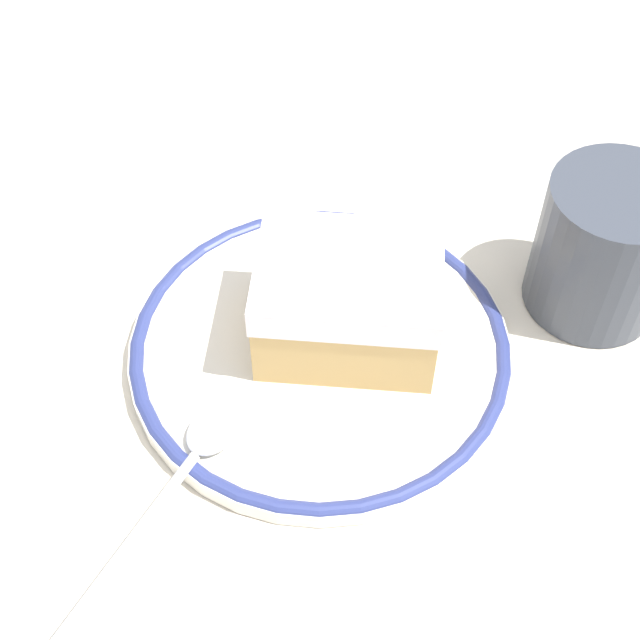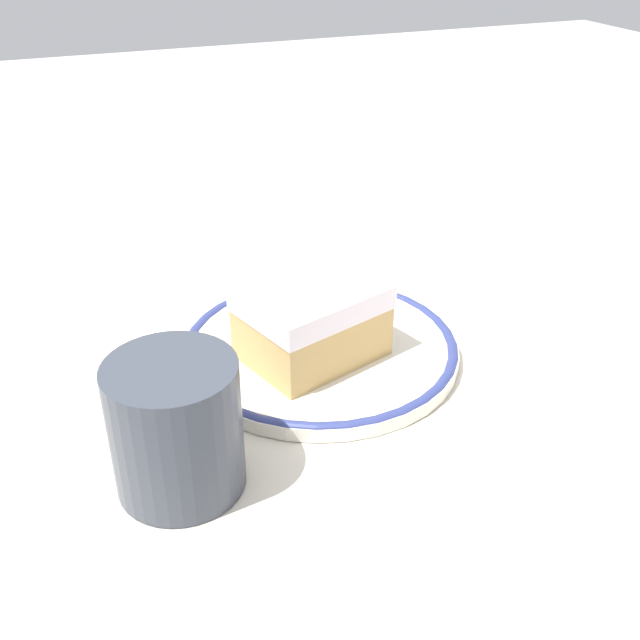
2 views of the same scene
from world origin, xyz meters
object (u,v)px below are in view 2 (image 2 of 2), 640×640
object	(u,v)px
cake_slice	(312,321)
napkin	(546,358)
plate	(320,348)
cup	(177,434)
spoon	(311,278)

from	to	relation	value
cake_slice	napkin	xyz separation A→B (m)	(-0.16, 0.05, -0.04)
plate	cup	size ratio (longest dim) A/B	2.51
napkin	plate	bearing A→B (deg)	-23.48
cake_slice	spoon	distance (m)	0.11
spoon	cake_slice	bearing A→B (deg)	69.36
plate	spoon	distance (m)	0.10
spoon	napkin	xyz separation A→B (m)	(-0.12, 0.16, -0.01)
cup	napkin	bearing A→B (deg)	-173.67
spoon	cup	world-z (taller)	cup
napkin	cup	bearing A→B (deg)	6.33
plate	napkin	world-z (taller)	plate
plate	cup	xyz separation A→B (m)	(0.12, 0.10, 0.03)
plate	napkin	bearing A→B (deg)	156.52
cup	cake_slice	bearing A→B (deg)	-143.09
cake_slice	cup	bearing A→B (deg)	36.91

